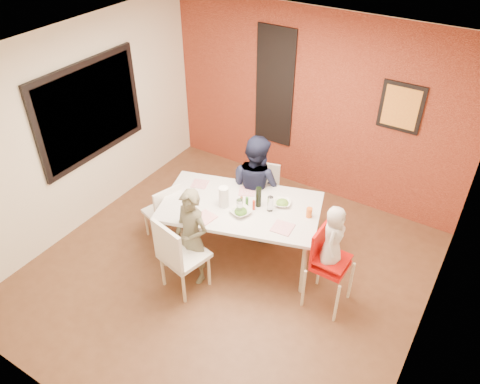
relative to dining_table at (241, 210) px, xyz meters
The scene contains 35 objects.
ground 0.81m from the dining_table, 84.26° to the right, with size 4.50×4.50×0.00m, color brown.
ceiling 2.01m from the dining_table, 84.26° to the right, with size 4.50×4.50×0.02m, color silver.
wall_back 1.98m from the dining_table, 88.86° to the left, with size 4.50×0.02×2.70m, color #F3E9C9.
wall_front 2.70m from the dining_table, 89.18° to the right, with size 4.50×0.02×2.70m, color #F3E9C9.
wall_left 2.33m from the dining_table, behind, with size 0.02×4.50×2.70m, color #F3E9C9.
wall_right 2.40m from the dining_table, ahead, with size 0.02×4.50×2.70m, color #F3E9C9.
brick_accent_wall 1.96m from the dining_table, 88.84° to the left, with size 4.50×0.02×2.70m, color maroon.
picture_window_frame 2.34m from the dining_table, behind, with size 0.05×1.70×1.30m, color black.
picture_window_pane 2.33m from the dining_table, behind, with size 0.02×1.55×1.15m, color black.
glassblock_strip 2.08m from the dining_table, 106.98° to the left, with size 0.55×0.03×1.70m, color silver.
glassblock_surround 2.07m from the dining_table, 107.02° to the left, with size 0.60×0.03×1.76m, color black.
art_print_frame 2.40m from the dining_table, 56.04° to the left, with size 0.54×0.03×0.64m, color black.
art_print_canvas 2.39m from the dining_table, 55.82° to the left, with size 0.44×0.01×0.54m, color gold.
dining_table is the anchor object (origin of this frame).
chair_near 0.95m from the dining_table, 107.74° to the right, with size 0.56×0.56×1.02m.
chair_far 0.80m from the dining_table, 98.69° to the left, with size 0.50×0.50×0.88m.
chair_left 1.05m from the dining_table, 164.61° to the right, with size 0.50×0.50×0.87m.
high_chair 1.23m from the dining_table, ahead, with size 0.44×0.44×1.03m.
child_near 0.70m from the dining_table, 112.43° to the right, with size 0.47×0.31×1.28m, color brown.
child_far 0.53m from the dining_table, 100.40° to the left, with size 0.71×0.55×1.46m, color black.
toddler 1.28m from the dining_table, ahead, with size 0.37×0.24×0.75m, color beige.
plate_near_left 0.48m from the dining_table, 118.42° to the right, with size 0.21×0.21×0.01m, color white.
plate_far_mid 0.31m from the dining_table, 105.14° to the left, with size 0.21×0.21×0.01m, color white.
plate_near_right 0.64m from the dining_table, ahead, with size 0.23×0.23×0.01m, color white.
plate_far_left 0.69m from the dining_table, behind, with size 0.20×0.20×0.01m, color white.
salad_bowl_a 0.19m from the dining_table, 57.38° to the right, with size 0.24×0.24×0.06m, color white.
salad_bowl_b 0.51m from the dining_table, 32.86° to the left, with size 0.20×0.20×0.05m, color white.
wine_bottle 0.29m from the dining_table, 29.38° to the left, with size 0.07×0.07×0.26m, color black.
wine_glass_a 0.24m from the dining_table, 62.33° to the right, with size 0.07×0.07×0.20m, color silver.
wine_glass_b 0.40m from the dining_table, 15.92° to the left, with size 0.07×0.07×0.20m, color white.
paper_towel_roll 0.29m from the dining_table, 144.87° to the right, with size 0.12×0.12×0.27m, color white.
condiment_red 0.22m from the dining_table, ahead, with size 0.03×0.03×0.13m, color red.
condiment_green 0.17m from the dining_table, ahead, with size 0.04×0.04×0.14m, color #306F25.
condiment_brown 0.14m from the dining_table, 12.56° to the left, with size 0.03×0.03×0.13m, color brown.
sippy_cup 0.84m from the dining_table, 16.67° to the left, with size 0.07×0.07×0.12m, color #D55F17.
Camera 1 is at (2.32, -3.42, 4.25)m, focal length 35.00 mm.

